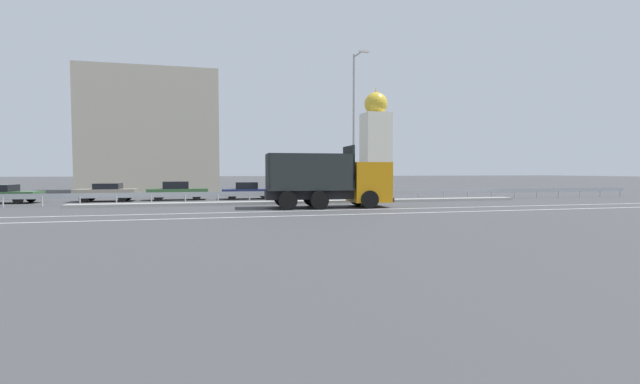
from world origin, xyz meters
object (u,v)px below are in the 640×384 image
(dump_truck, at_px, (344,184))
(parked_car_3, at_px, (248,190))
(church_tower, at_px, (376,141))
(street_lamp_1, at_px, (355,122))
(parked_car_1, at_px, (107,192))
(median_road_sign, at_px, (378,182))
(parked_car_2, at_px, (178,191))

(dump_truck, xyz_separation_m, parked_car_3, (-5.04, 8.94, -0.69))
(dump_truck, bearing_deg, church_tower, 157.80)
(street_lamp_1, relative_size, parked_car_1, 2.53)
(median_road_sign, bearing_deg, parked_car_2, 158.34)
(parked_car_1, bearing_deg, parked_car_3, -88.83)
(street_lamp_1, relative_size, church_tower, 0.72)
(dump_truck, distance_m, parked_car_3, 10.28)
(street_lamp_1, distance_m, parked_car_2, 14.05)
(street_lamp_1, xyz_separation_m, parked_car_2, (-12.03, 5.44, -4.79))
(parked_car_3, bearing_deg, parked_car_2, -88.65)
(parked_car_1, bearing_deg, church_tower, -51.61)
(parked_car_3, relative_size, church_tower, 0.28)
(median_road_sign, bearing_deg, church_tower, 69.22)
(parked_car_2, xyz_separation_m, church_tower, (24.69, 23.39, 5.75))
(dump_truck, distance_m, church_tower, 35.86)
(median_road_sign, bearing_deg, parked_car_1, 164.60)
(street_lamp_1, bearing_deg, dump_truck, -117.09)
(street_lamp_1, height_order, parked_car_1, street_lamp_1)
(parked_car_1, distance_m, church_tower, 38.27)
(dump_truck, xyz_separation_m, street_lamp_1, (1.83, 3.57, 4.13))
(dump_truck, xyz_separation_m, parked_car_1, (-14.97, 8.65, -0.69))
(dump_truck, relative_size, parked_car_3, 1.86)
(median_road_sign, bearing_deg, dump_truck, -134.87)
(median_road_sign, xyz_separation_m, church_tower, (10.95, 28.85, 5.04))
(parked_car_1, distance_m, parked_car_3, 9.93)
(parked_car_3, height_order, church_tower, church_tower)
(median_road_sign, distance_m, parked_car_1, 19.21)
(church_tower, bearing_deg, parked_car_3, -129.77)
(dump_truck, bearing_deg, median_road_sign, 137.02)
(parked_car_2, xyz_separation_m, parked_car_3, (5.17, -0.08, -0.03))
(median_road_sign, distance_m, parked_car_2, 14.81)
(parked_car_1, height_order, church_tower, church_tower)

